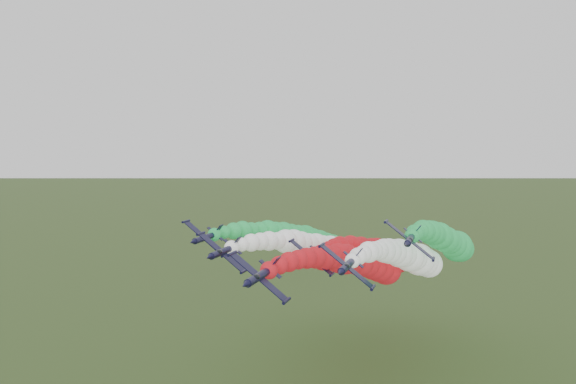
{
  "coord_description": "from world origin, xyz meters",
  "views": [
    {
      "loc": [
        21.91,
        -76.04,
        53.13
      ],
      "look_at": [
        -5.16,
        9.05,
        46.16
      ],
      "focal_mm": 35.0,
      "sensor_mm": 36.0,
      "label": 1
    }
  ],
  "objects_px": {
    "jet_inner_right": "(410,258)",
    "jet_trail": "(380,253)",
    "jet_inner_left": "(325,249)",
    "jet_outer_right": "(447,241)",
    "jet_lead": "(361,264)",
    "jet_outer_left": "(305,240)"
  },
  "relations": [
    {
      "from": "jet_inner_right",
      "to": "jet_outer_right",
      "type": "distance_m",
      "value": 14.58
    },
    {
      "from": "jet_inner_right",
      "to": "jet_outer_right",
      "type": "relative_size",
      "value": 1.0
    },
    {
      "from": "jet_inner_left",
      "to": "jet_trail",
      "type": "xyz_separation_m",
      "value": [
        11.38,
        15.58,
        -3.15
      ]
    },
    {
      "from": "jet_inner_left",
      "to": "jet_outer_left",
      "type": "height_order",
      "value": "jet_outer_left"
    },
    {
      "from": "jet_outer_left",
      "to": "jet_outer_right",
      "type": "relative_size",
      "value": 1.0
    },
    {
      "from": "jet_inner_right",
      "to": "jet_outer_left",
      "type": "height_order",
      "value": "jet_outer_left"
    },
    {
      "from": "jet_trail",
      "to": "jet_lead",
      "type": "bearing_deg",
      "value": -89.26
    },
    {
      "from": "jet_inner_left",
      "to": "jet_inner_right",
      "type": "xyz_separation_m",
      "value": [
        21.32,
        -4.12,
        -0.01
      ]
    },
    {
      "from": "jet_inner_right",
      "to": "jet_outer_right",
      "type": "xyz_separation_m",
      "value": [
        7.81,
        12.1,
        2.29
      ]
    },
    {
      "from": "jet_inner_right",
      "to": "jet_lead",
      "type": "bearing_deg",
      "value": -130.11
    },
    {
      "from": "jet_outer_left",
      "to": "jet_trail",
      "type": "xyz_separation_m",
      "value": [
        18.52,
        9.28,
        -4.33
      ]
    },
    {
      "from": "jet_lead",
      "to": "jet_inner_right",
      "type": "bearing_deg",
      "value": 49.89
    },
    {
      "from": "jet_outer_right",
      "to": "jet_inner_right",
      "type": "bearing_deg",
      "value": -122.83
    },
    {
      "from": "jet_inner_left",
      "to": "jet_inner_right",
      "type": "height_order",
      "value": "jet_inner_left"
    },
    {
      "from": "jet_inner_right",
      "to": "jet_trail",
      "type": "distance_m",
      "value": 22.29
    },
    {
      "from": "jet_inner_right",
      "to": "jet_trail",
      "type": "height_order",
      "value": "jet_inner_right"
    },
    {
      "from": "jet_inner_right",
      "to": "jet_trail",
      "type": "bearing_deg",
      "value": 116.77
    },
    {
      "from": "jet_lead",
      "to": "jet_outer_right",
      "type": "xyz_separation_m",
      "value": [
        17.35,
        23.43,
        2.07
      ]
    },
    {
      "from": "jet_lead",
      "to": "jet_outer_left",
      "type": "relative_size",
      "value": 1.0
    },
    {
      "from": "jet_lead",
      "to": "jet_inner_right",
      "type": "distance_m",
      "value": 14.81
    },
    {
      "from": "jet_lead",
      "to": "jet_inner_left",
      "type": "relative_size",
      "value": 1.0
    },
    {
      "from": "jet_lead",
      "to": "jet_outer_left",
      "type": "bearing_deg",
      "value": 131.02
    }
  ]
}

